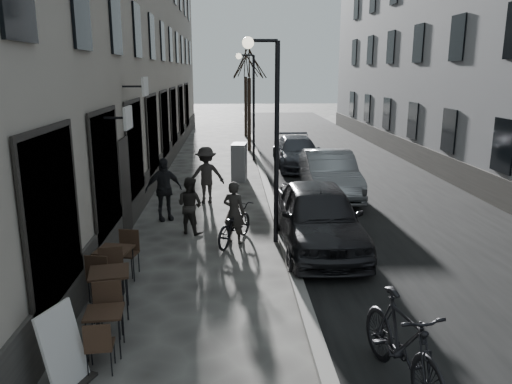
{
  "coord_description": "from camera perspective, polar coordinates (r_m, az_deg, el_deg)",
  "views": [
    {
      "loc": [
        -1.15,
        -6.21,
        4.33
      ],
      "look_at": [
        -0.61,
        4.09,
        1.8
      ],
      "focal_mm": 35.0,
      "sensor_mm": 36.0,
      "label": 1
    }
  ],
  "objects": [
    {
      "name": "ground",
      "position": [
        7.66,
        6.6,
        -20.75
      ],
      "size": [
        120.0,
        120.0,
        0.0
      ],
      "primitive_type": "plane",
      "color": "#393734",
      "rests_on": "ground"
    },
    {
      "name": "road",
      "position": [
        23.17,
        9.54,
        2.84
      ],
      "size": [
        7.3,
        60.0,
        0.0
      ],
      "primitive_type": "cube",
      "color": "black",
      "rests_on": "ground"
    },
    {
      "name": "kerb",
      "position": [
        22.66,
        0.49,
        2.93
      ],
      "size": [
        0.25,
        60.0,
        0.12
      ],
      "primitive_type": "cube",
      "color": "gray",
      "rests_on": "ground"
    },
    {
      "name": "streetlamp_near",
      "position": [
        12.3,
        1.6,
        8.33
      ],
      "size": [
        0.9,
        0.28,
        5.09
      ],
      "color": "black",
      "rests_on": "ground"
    },
    {
      "name": "streetlamp_far",
      "position": [
        24.26,
        -0.68,
        11.03
      ],
      "size": [
        0.9,
        0.28,
        5.09
      ],
      "color": "black",
      "rests_on": "ground"
    },
    {
      "name": "tree_near",
      "position": [
        27.23,
        -0.8,
        14.49
      ],
      "size": [
        2.4,
        2.4,
        5.7
      ],
      "color": "black",
      "rests_on": "ground"
    },
    {
      "name": "tree_far",
      "position": [
        33.23,
        -1.21,
        14.36
      ],
      "size": [
        2.4,
        2.4,
        5.7
      ],
      "color": "black",
      "rests_on": "ground"
    },
    {
      "name": "bistro_set_a",
      "position": [
        8.39,
        -16.86,
        -14.58
      ],
      "size": [
        0.62,
        1.43,
        0.83
      ],
      "rotation": [
        0.0,
        0.0,
        0.1
      ],
      "color": "black",
      "rests_on": "ground"
    },
    {
      "name": "bistro_set_b",
      "position": [
        9.5,
        -16.33,
        -10.5
      ],
      "size": [
        0.81,
        1.74,
        1.0
      ],
      "rotation": [
        0.0,
        0.0,
        0.19
      ],
      "color": "black",
      "rests_on": "ground"
    },
    {
      "name": "bistro_set_c",
      "position": [
        10.64,
        -15.83,
        -7.88
      ],
      "size": [
        0.78,
        1.68,
        0.96
      ],
      "rotation": [
        0.0,
        0.0,
        -0.19
      ],
      "color": "black",
      "rests_on": "ground"
    },
    {
      "name": "sign_board",
      "position": [
        7.72,
        -21.01,
        -17.1
      ],
      "size": [
        0.63,
        0.77,
        1.2
      ],
      "rotation": [
        0.0,
        0.0,
        -0.37
      ],
      "color": "black",
      "rests_on": "ground"
    },
    {
      "name": "utility_cabinet",
      "position": [
        19.98,
        -1.94,
        3.45
      ],
      "size": [
        0.67,
        1.06,
        1.49
      ],
      "primitive_type": "cube",
      "rotation": [
        0.0,
        0.0,
        -0.13
      ],
      "color": "slate",
      "rests_on": "ground"
    },
    {
      "name": "bicycle",
      "position": [
        12.77,
        -2.52,
        -3.7
      ],
      "size": [
        1.38,
        1.98,
        0.99
      ],
      "primitive_type": "imported",
      "rotation": [
        0.0,
        0.0,
        2.71
      ],
      "color": "black",
      "rests_on": "ground"
    },
    {
      "name": "cyclist_rider",
      "position": [
        12.68,
        -2.53,
        -2.35
      ],
      "size": [
        0.7,
        0.6,
        1.62
      ],
      "primitive_type": "imported",
      "rotation": [
        0.0,
        0.0,
        2.71
      ],
      "color": "black",
      "rests_on": "ground"
    },
    {
      "name": "pedestrian_near",
      "position": [
        13.55,
        -7.56,
        -1.52
      ],
      "size": [
        0.96,
        0.9,
        1.56
      ],
      "primitive_type": "imported",
      "rotation": [
        0.0,
        0.0,
        2.59
      ],
      "color": "black",
      "rests_on": "ground"
    },
    {
      "name": "pedestrian_mid",
      "position": [
        16.59,
        -5.72,
        1.94
      ],
      "size": [
        1.34,
        0.95,
        1.89
      ],
      "primitive_type": "imported",
      "rotation": [
        0.0,
        0.0,
        3.36
      ],
      "color": "#282523",
      "rests_on": "ground"
    },
    {
      "name": "pedestrian_far",
      "position": [
        14.83,
        -10.52,
        0.3
      ],
      "size": [
        1.18,
        0.85,
        1.86
      ],
      "primitive_type": "imported",
      "rotation": [
        0.0,
        0.0,
        0.41
      ],
      "color": "black",
      "rests_on": "ground"
    },
    {
      "name": "car_near",
      "position": [
        12.4,
        7.13,
        -2.8
      ],
      "size": [
        1.94,
        4.79,
        1.63
      ],
      "primitive_type": "imported",
      "rotation": [
        0.0,
        0.0,
        0.0
      ],
      "color": "black",
      "rests_on": "ground"
    },
    {
      "name": "car_mid",
      "position": [
        17.66,
        8.35,
        2.05
      ],
      "size": [
        1.78,
        4.78,
        1.56
      ],
      "primitive_type": "imported",
      "rotation": [
        0.0,
        0.0,
        -0.03
      ],
      "color": "gray",
      "rests_on": "ground"
    },
    {
      "name": "car_far",
      "position": [
        22.7,
        4.73,
        4.52
      ],
      "size": [
        1.98,
        4.78,
        1.38
      ],
      "primitive_type": "imported",
      "rotation": [
        0.0,
        0.0,
        0.01
      ],
      "color": "#3C3E47",
      "rests_on": "ground"
    },
    {
      "name": "moped",
      "position": [
        7.49,
        16.39,
        -16.23
      ],
      "size": [
        1.01,
        2.26,
        1.31
      ],
      "primitive_type": "imported",
      "rotation": [
        0.0,
        0.0,
        0.18
      ],
      "color": "black",
      "rests_on": "ground"
    }
  ]
}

